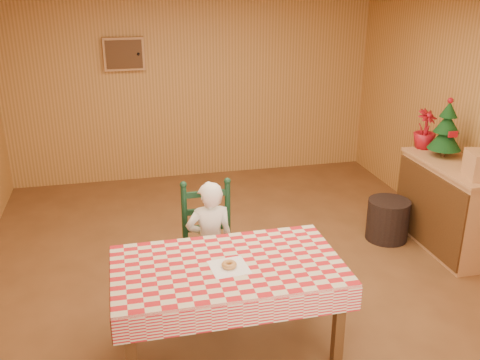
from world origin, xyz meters
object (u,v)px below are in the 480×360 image
(dining_table, at_px, (228,274))
(ladder_chair, at_px, (209,246))
(shelf_unit, at_px, (450,206))
(storage_bin, at_px, (388,220))
(seated_child, at_px, (210,243))
(christmas_tree, at_px, (446,130))

(dining_table, bearing_deg, ladder_chair, 90.00)
(ladder_chair, bearing_deg, shelf_unit, 8.10)
(ladder_chair, xyz_separation_m, storage_bin, (2.08, 0.67, -0.28))
(dining_table, height_order, shelf_unit, shelf_unit)
(dining_table, bearing_deg, shelf_unit, 24.04)
(storage_bin, bearing_deg, dining_table, -144.85)
(seated_child, relative_size, christmas_tree, 1.81)
(dining_table, height_order, christmas_tree, christmas_tree)
(ladder_chair, distance_m, christmas_tree, 2.76)
(dining_table, xyz_separation_m, christmas_tree, (2.60, 1.41, 0.52))
(seated_child, bearing_deg, dining_table, 90.00)
(shelf_unit, height_order, storage_bin, shelf_unit)
(shelf_unit, bearing_deg, seated_child, -170.67)
(seated_child, height_order, shelf_unit, seated_child)
(christmas_tree, bearing_deg, ladder_chair, -166.62)
(dining_table, xyz_separation_m, storage_bin, (2.08, 1.46, -0.46))
(dining_table, distance_m, christmas_tree, 3.00)
(ladder_chair, height_order, storage_bin, ladder_chair)
(seated_child, height_order, storage_bin, seated_child)
(ladder_chair, height_order, shelf_unit, ladder_chair)
(seated_child, distance_m, christmas_tree, 2.76)
(dining_table, distance_m, seated_child, 0.74)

